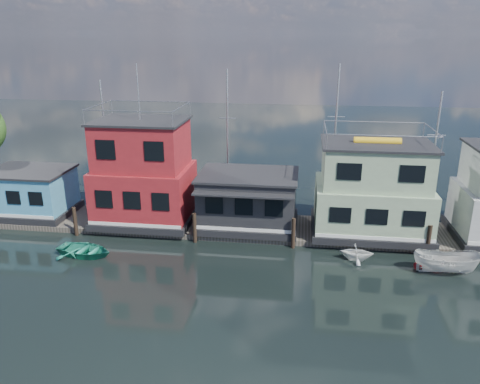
# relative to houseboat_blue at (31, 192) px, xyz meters

# --- Properties ---
(ground) EXTENTS (160.00, 160.00, 0.00)m
(ground) POSITION_rel_houseboat_blue_xyz_m (18.00, -12.00, -2.21)
(ground) COLOR black
(ground) RESTS_ON ground
(dock) EXTENTS (48.00, 5.00, 0.40)m
(dock) POSITION_rel_houseboat_blue_xyz_m (18.00, 0.00, -2.01)
(dock) COLOR #595147
(dock) RESTS_ON ground
(houseboat_blue) EXTENTS (6.40, 4.90, 3.66)m
(houseboat_blue) POSITION_rel_houseboat_blue_xyz_m (0.00, 0.00, 0.00)
(houseboat_blue) COLOR black
(houseboat_blue) RESTS_ON dock
(houseboat_red) EXTENTS (7.40, 5.90, 11.86)m
(houseboat_red) POSITION_rel_houseboat_blue_xyz_m (9.50, 0.00, 1.90)
(houseboat_red) COLOR black
(houseboat_red) RESTS_ON dock
(houseboat_dark) EXTENTS (7.40, 6.10, 4.06)m
(houseboat_dark) POSITION_rel_houseboat_blue_xyz_m (17.50, -0.02, 0.21)
(houseboat_dark) COLOR black
(houseboat_dark) RESTS_ON dock
(houseboat_green) EXTENTS (8.40, 5.90, 7.03)m
(houseboat_green) POSITION_rel_houseboat_blue_xyz_m (26.50, 0.00, 1.34)
(houseboat_green) COLOR black
(houseboat_green) RESTS_ON dock
(pilings) EXTENTS (42.28, 0.28, 2.20)m
(pilings) POSITION_rel_houseboat_blue_xyz_m (17.67, -2.80, -1.11)
(pilings) COLOR #2D2116
(pilings) RESTS_ON ground
(background_masts) EXTENTS (36.40, 0.16, 12.00)m
(background_masts) POSITION_rel_houseboat_blue_xyz_m (22.76, 6.00, 3.35)
(background_masts) COLOR silver
(background_masts) RESTS_ON ground
(dinghy_teal) EXTENTS (4.22, 3.32, 0.79)m
(dinghy_teal) POSITION_rel_houseboat_blue_xyz_m (7.12, -5.90, -1.81)
(dinghy_teal) COLOR #24856C
(dinghy_teal) RESTS_ON ground
(red_kayak) EXTENTS (3.10, 1.35, 0.45)m
(red_kayak) POSITION_rel_houseboat_blue_xyz_m (30.29, -4.45, -1.98)
(red_kayak) COLOR #A91218
(red_kayak) RESTS_ON ground
(motorboat) EXTENTS (4.15, 1.80, 1.57)m
(motorboat) POSITION_rel_houseboat_blue_xyz_m (30.56, -5.26, -1.42)
(motorboat) COLOR silver
(motorboat) RESTS_ON ground
(dinghy_white) EXTENTS (2.31, 2.03, 1.15)m
(dinghy_white) POSITION_rel_houseboat_blue_xyz_m (25.20, -4.11, -1.63)
(dinghy_white) COLOR white
(dinghy_white) RESTS_ON ground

